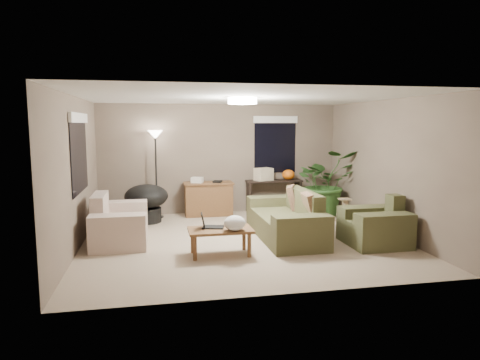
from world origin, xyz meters
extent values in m
plane|color=tan|center=(0.00, 0.00, 0.00)|extent=(5.50, 5.50, 0.00)
plane|color=white|center=(0.00, 0.00, 2.50)|extent=(5.50, 5.50, 0.00)
plane|color=#756656|center=(0.00, 2.50, 1.25)|extent=(5.50, 0.00, 5.50)
plane|color=#756656|center=(0.00, -2.50, 1.25)|extent=(5.50, 0.00, 5.50)
plane|color=#756656|center=(-2.75, 0.00, 1.25)|extent=(0.00, 5.00, 5.00)
plane|color=#756656|center=(2.75, 0.00, 1.25)|extent=(0.00, 5.00, 5.00)
cube|color=#4E4D2E|center=(0.79, 0.02, 0.21)|extent=(0.95, 1.48, 0.42)
cube|color=#4D4D2E|center=(1.16, 0.02, 0.64)|extent=(0.22, 1.48, 0.43)
cube|color=brown|center=(0.79, -0.90, 0.30)|extent=(0.95, 0.36, 0.60)
cube|color=#4C4C2E|center=(0.79, 0.94, 0.30)|extent=(0.95, 0.36, 0.60)
cube|color=#8C7251|center=(1.09, -0.43, 0.65)|extent=(0.27, 0.47, 0.47)
cube|color=#8C7251|center=(1.09, 0.47, 0.65)|extent=(0.40, 0.51, 0.47)
cube|color=#BCB0A0|center=(-2.11, 0.35, 0.21)|extent=(0.90, 0.88, 0.42)
cube|color=beige|center=(-2.45, 0.35, 0.64)|extent=(0.22, 0.88, 0.43)
cube|color=beige|center=(-2.11, -0.27, 0.30)|extent=(0.90, 0.36, 0.60)
cube|color=beige|center=(-2.11, 0.97, 0.30)|extent=(0.90, 0.36, 0.60)
cube|color=#4A4C2D|center=(2.16, -0.72, 0.21)|extent=(0.95, 0.28, 0.42)
cube|color=#45472A|center=(2.52, -0.72, 0.64)|extent=(0.22, 0.28, 0.43)
cube|color=#4E5030|center=(2.16, -1.04, 0.30)|extent=(0.95, 0.36, 0.60)
cube|color=#45472A|center=(2.16, -0.40, 0.30)|extent=(0.95, 0.36, 0.60)
cube|color=brown|center=(-0.51, -0.79, 0.40)|extent=(1.00, 0.55, 0.04)
cylinder|color=brown|center=(-0.93, -0.99, 0.19)|extent=(0.06, 0.06, 0.38)
cylinder|color=brown|center=(-0.09, -0.99, 0.19)|extent=(0.06, 0.06, 0.38)
cylinder|color=brown|center=(-0.93, -0.59, 0.19)|extent=(0.06, 0.06, 0.38)
cylinder|color=brown|center=(-0.09, -0.59, 0.19)|extent=(0.06, 0.06, 0.38)
cube|color=black|center=(-0.61, -0.69, 0.43)|extent=(0.38, 0.31, 0.02)
cube|color=black|center=(-0.77, -0.69, 0.55)|extent=(0.09, 0.24, 0.22)
ellipsoid|color=white|center=(-0.31, -0.94, 0.54)|extent=(0.38, 0.35, 0.23)
cube|color=brown|center=(-0.33, 2.18, 0.35)|extent=(1.05, 0.45, 0.71)
cube|color=brown|center=(-0.33, 2.18, 0.73)|extent=(1.10, 0.50, 0.04)
cube|color=silver|center=(-0.58, 2.18, 0.81)|extent=(0.30, 0.27, 0.12)
cube|color=black|center=(-0.13, 2.13, 0.77)|extent=(0.25, 0.27, 0.04)
cube|color=black|center=(1.22, 2.28, 0.73)|extent=(1.30, 0.40, 0.04)
cube|color=black|center=(0.62, 2.28, 0.35)|extent=(0.05, 0.38, 0.71)
cube|color=black|center=(1.82, 2.28, 0.35)|extent=(0.05, 0.38, 0.71)
cube|color=black|center=(1.22, 2.28, 0.15)|extent=(1.25, 0.36, 0.03)
ellipsoid|color=orange|center=(1.57, 2.28, 0.87)|extent=(0.34, 0.34, 0.24)
cube|color=beige|center=(0.97, 2.28, 0.89)|extent=(0.46, 0.41, 0.28)
cylinder|color=black|center=(-1.69, 1.76, 0.15)|extent=(0.60, 0.60, 0.30)
ellipsoid|color=black|center=(-1.69, 1.76, 0.55)|extent=(1.11, 1.11, 0.50)
cylinder|color=black|center=(-1.47, 2.18, 0.01)|extent=(0.28, 0.28, 0.02)
cylinder|color=black|center=(-1.47, 2.18, 0.90)|extent=(0.04, 0.04, 1.78)
cone|color=white|center=(-1.47, 2.18, 1.82)|extent=(0.32, 0.32, 0.18)
cylinder|color=white|center=(0.00, 0.00, 2.44)|extent=(0.50, 0.50, 0.10)
imported|color=#2D5923|center=(2.24, 1.68, 0.58)|extent=(1.34, 1.49, 1.16)
cube|color=tan|center=(2.40, 0.96, 0.01)|extent=(0.32, 0.32, 0.03)
cylinder|color=tan|center=(2.40, 0.96, 0.25)|extent=(0.12, 0.12, 0.44)
cube|color=tan|center=(2.40, 0.96, 0.48)|extent=(0.22, 0.22, 0.03)
cube|color=black|center=(-2.73, 0.30, 1.55)|extent=(0.01, 1.50, 1.30)
cube|color=white|center=(-2.71, 0.30, 2.15)|extent=(0.05, 1.56, 0.16)
cube|color=black|center=(1.30, 2.48, 1.55)|extent=(1.00, 0.01, 1.30)
cube|color=white|center=(1.30, 2.46, 2.15)|extent=(1.06, 0.05, 0.16)
camera|label=1|loc=(-1.49, -7.26, 2.05)|focal=32.00mm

